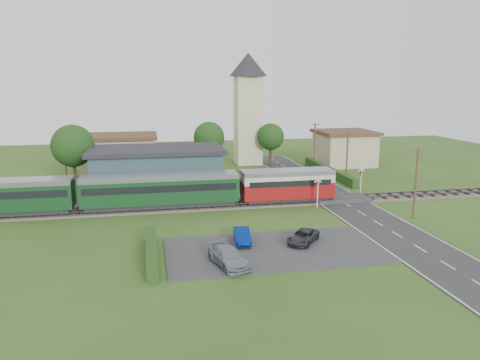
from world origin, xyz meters
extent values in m
plane|color=#2D4C19|center=(0.00, 0.00, 0.00)|extent=(120.00, 120.00, 0.00)
cube|color=#4C443D|center=(0.00, 2.00, 0.10)|extent=(76.00, 3.20, 0.20)
cube|color=#3F3F47|center=(0.00, 1.28, 0.42)|extent=(76.00, 0.08, 0.15)
cube|color=#3F3F47|center=(0.00, 2.72, 0.42)|extent=(76.00, 0.08, 0.15)
cube|color=#28282B|center=(10.00, 0.00, 0.03)|extent=(6.00, 70.00, 0.05)
cube|color=#333335|center=(-1.50, -12.00, 0.04)|extent=(17.00, 9.00, 0.08)
cube|color=#333335|center=(10.00, 2.00, 0.23)|extent=(6.20, 3.40, 0.45)
cube|color=gray|center=(-10.00, 5.20, 0.23)|extent=(30.00, 3.00, 0.45)
cube|color=beige|center=(-18.00, 5.20, 1.65)|extent=(2.00, 2.00, 2.40)
cube|color=#232328|center=(-18.00, 5.20, 2.93)|extent=(2.30, 2.30, 0.15)
cube|color=#2C4A57|center=(-10.00, 11.00, 2.40)|extent=(15.00, 8.00, 4.80)
cube|color=#232328|center=(-10.00, 11.00, 5.05)|extent=(16.00, 9.00, 0.50)
cube|color=#232328|center=(-10.00, 7.06, 1.10)|extent=(1.20, 0.12, 2.20)
cube|color=black|center=(-15.00, 7.06, 2.40)|extent=(1.00, 0.12, 1.20)
cube|color=black|center=(-13.00, 7.06, 2.40)|extent=(1.00, 0.12, 1.20)
cube|color=black|center=(-7.00, 7.06, 2.40)|extent=(1.00, 0.12, 1.20)
cube|color=black|center=(-5.00, 7.06, 2.40)|extent=(1.00, 0.12, 1.20)
cube|color=#232328|center=(3.76, 2.00, 0.59)|extent=(9.00, 2.20, 0.50)
cube|color=maroon|center=(3.76, 2.00, 1.59)|extent=(10.00, 2.80, 1.80)
cube|color=beige|center=(3.76, 2.00, 2.84)|extent=(10.00, 2.82, 0.90)
cube|color=black|center=(3.76, 2.00, 2.49)|extent=(9.00, 2.88, 0.60)
cube|color=gray|center=(3.76, 2.00, 3.49)|extent=(10.00, 2.90, 0.45)
cube|color=#232328|center=(-9.84, 2.00, 0.59)|extent=(15.20, 2.20, 0.50)
cube|color=#0F3617|center=(-9.84, 2.00, 2.09)|extent=(16.00, 2.80, 2.60)
cube|color=black|center=(-9.84, 2.00, 2.49)|extent=(15.40, 2.86, 0.70)
cube|color=gray|center=(-9.84, 2.00, 3.49)|extent=(16.00, 2.90, 0.50)
cube|color=beige|center=(5.00, 28.00, 7.00)|extent=(4.00, 4.00, 14.00)
cone|color=#232328|center=(5.00, 28.00, 15.80)|extent=(6.00, 6.00, 3.60)
cube|color=tan|center=(-15.00, 25.00, 2.50)|extent=(10.00, 8.00, 5.00)
cube|color=#472D1E|center=(-15.00, 25.00, 5.25)|extent=(10.80, 8.80, 0.50)
cube|color=tan|center=(20.00, 24.00, 2.50)|extent=(8.00, 8.00, 5.00)
cube|color=#472D1E|center=(20.00, 24.00, 5.25)|extent=(8.80, 8.80, 0.50)
cube|color=#193814|center=(-11.00, -12.00, 0.60)|extent=(0.80, 9.00, 1.20)
cube|color=#193814|center=(14.20, 16.00, 0.60)|extent=(0.80, 18.00, 1.20)
cube|color=#193814|center=(-10.00, 15.50, 0.65)|extent=(22.00, 0.80, 1.30)
cylinder|color=#332316|center=(-20.00, 14.00, 2.06)|extent=(0.44, 0.44, 4.12)
sphere|color=#143311|center=(-20.00, 14.00, 5.40)|extent=(5.20, 5.20, 5.20)
cylinder|color=#332316|center=(-2.00, 23.00, 1.93)|extent=(0.44, 0.44, 3.85)
sphere|color=#143311|center=(-2.00, 23.00, 5.04)|extent=(4.60, 4.60, 4.60)
cylinder|color=#332316|center=(8.00, 25.00, 1.79)|extent=(0.44, 0.44, 3.58)
sphere|color=#143311|center=(8.00, 25.00, 4.68)|extent=(4.20, 4.20, 4.20)
cylinder|color=#473321|center=(14.20, -6.00, 3.50)|extent=(0.22, 0.22, 7.00)
cube|color=#473321|center=(14.20, -6.00, 6.70)|extent=(1.40, 0.10, 0.10)
cylinder|color=#473321|center=(14.20, 10.00, 3.50)|extent=(0.22, 0.22, 7.00)
cube|color=#473321|center=(14.20, 10.00, 6.70)|extent=(1.40, 0.10, 0.10)
cylinder|color=#473321|center=(14.20, 22.00, 3.50)|extent=(0.22, 0.22, 7.00)
cube|color=#473321|center=(14.20, 22.00, 6.70)|extent=(1.40, 0.10, 0.10)
cylinder|color=silver|center=(6.40, -0.40, 1.50)|extent=(0.12, 0.12, 3.00)
cube|color=#232328|center=(6.40, -0.40, 2.60)|extent=(0.35, 0.18, 0.55)
sphere|color=#FF190C|center=(6.40, -0.52, 2.75)|extent=(0.14, 0.14, 0.14)
sphere|color=#FF190C|center=(6.40, -0.52, 2.45)|extent=(0.14, 0.14, 0.14)
cube|color=silver|center=(6.40, -0.40, 3.00)|extent=(0.84, 0.05, 0.55)
cube|color=silver|center=(6.40, -0.40, 3.00)|extent=(0.84, 0.05, 0.55)
cylinder|color=silver|center=(13.60, 4.40, 1.50)|extent=(0.12, 0.12, 3.00)
cube|color=#232328|center=(13.60, 4.40, 2.60)|extent=(0.35, 0.18, 0.55)
sphere|color=#FF190C|center=(13.60, 4.28, 2.75)|extent=(0.14, 0.14, 0.14)
sphere|color=#FF190C|center=(13.60, 4.28, 2.45)|extent=(0.14, 0.14, 0.14)
cube|color=silver|center=(13.60, 4.40, 3.00)|extent=(0.84, 0.05, 0.55)
cube|color=silver|center=(13.60, 4.40, 3.00)|extent=(0.84, 0.05, 0.55)
cylinder|color=#3F3F47|center=(-22.00, 20.00, 2.50)|extent=(0.14, 0.14, 5.00)
sphere|color=orange|center=(-22.00, 20.00, 5.00)|extent=(0.30, 0.30, 0.30)
cylinder|color=#3F3F47|center=(16.00, 27.00, 2.50)|extent=(0.14, 0.14, 5.00)
sphere|color=orange|center=(16.00, 27.00, 5.00)|extent=(0.30, 0.30, 0.30)
imported|color=navy|center=(10.47, 13.10, 0.63)|extent=(3.67, 2.32, 1.16)
imported|color=navy|center=(-3.65, -9.89, 0.66)|extent=(1.60, 3.65, 1.17)
imported|color=gray|center=(-5.61, -14.50, 0.73)|extent=(2.92, 4.81, 1.30)
imported|color=#2A2A30|center=(1.25, -10.93, 0.61)|extent=(3.75, 4.03, 1.05)
imported|color=gray|center=(-1.56, 4.75, 1.41)|extent=(0.80, 0.64, 1.92)
imported|color=gray|center=(-17.08, 4.45, 1.35)|extent=(0.98, 1.08, 1.80)
camera|label=1|loc=(-10.94, -45.80, 12.96)|focal=35.00mm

